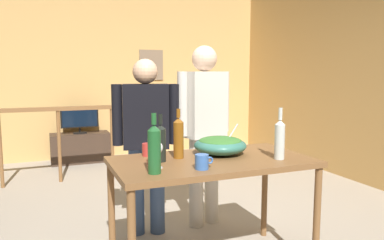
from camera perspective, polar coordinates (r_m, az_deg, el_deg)
The scene contains 18 objects.
ground_plane at distance 3.59m, azimuth -0.45°, elevation -16.05°, with size 8.82×8.82×0.00m, color #9E9384.
back_wall at distance 6.58m, azimuth -11.45°, elevation 7.20°, with size 5.25×0.10×2.86m, color tan.
side_wall_right at distance 5.60m, azimuth 21.38°, elevation 6.87°, with size 0.10×5.09×2.86m, color tan.
framed_picture at distance 6.66m, azimuth -6.19°, elevation 8.27°, with size 0.42×0.03×0.52m, color #7B6550.
stair_railing at distance 5.24m, azimuth -10.01°, elevation -1.20°, with size 3.50×0.10×1.03m.
tv_console at distance 6.25m, azimuth -16.51°, elevation -4.03°, with size 0.90×0.40×0.46m, color #38281E.
flat_screen_tv at distance 6.15m, azimuth -16.64°, elevation 0.31°, with size 0.57×0.12×0.42m.
serving_table at distance 2.69m, azimuth 3.06°, elevation -7.64°, with size 1.40×0.75×0.81m.
salad_bowl at distance 2.82m, azimuth 4.28°, elevation -3.71°, with size 0.39×0.39×0.22m.
wine_glass at distance 2.41m, azimuth -5.28°, elevation -4.40°, with size 0.07×0.07×0.17m.
wine_bottle_green at distance 2.28m, azimuth -5.73°, elevation -4.27°, with size 0.08×0.08×0.37m.
wine_bottle_clear at distance 2.71m, azimuth 13.12°, elevation -2.75°, with size 0.07×0.07×0.36m.
wine_bottle_dark at distance 2.58m, azimuth -4.76°, elevation -3.35°, with size 0.07×0.07×0.33m.
wine_bottle_amber at distance 2.67m, azimuth -2.05°, elevation -2.62°, with size 0.07×0.07×0.35m.
mug_blue at distance 2.39m, azimuth 1.52°, elevation -6.33°, with size 0.12×0.09×0.09m.
mug_red at distance 2.78m, azimuth -6.63°, elevation -4.45°, with size 0.12×0.09×0.09m.
person_standing_left at distance 3.27m, azimuth -6.96°, elevation -2.01°, with size 0.56×0.30×1.53m.
person_standing_right at distance 3.44m, azimuth 1.85°, elevation -0.15°, with size 0.55×0.30×1.66m.
Camera 1 is at (-1.21, -3.07, 1.42)m, focal length 35.27 mm.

